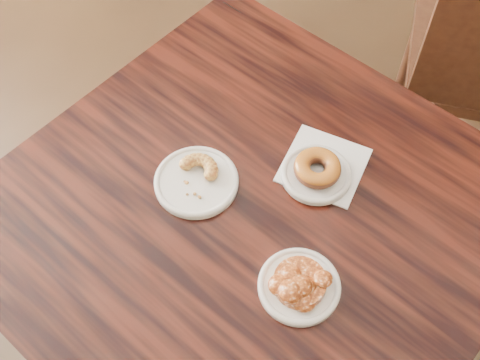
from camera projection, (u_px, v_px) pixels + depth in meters
The scene contains 9 objects.
floor at pixel (216, 298), 1.89m from camera, with size 5.00×5.00×0.00m, color black.
cafe_table at pixel (249, 286), 1.51m from camera, with size 0.96×0.96×0.75m, color black.
napkin at pixel (324, 165), 1.25m from camera, with size 0.16×0.16×0.00m, color white.
plate_donut at pixel (316, 174), 1.23m from camera, with size 0.14×0.14×0.01m, color silver.
plate_cruller at pixel (196, 182), 1.22m from camera, with size 0.17×0.17×0.01m, color silver.
plate_fritter at pixel (299, 286), 1.10m from camera, with size 0.15×0.15×0.01m, color silver.
glazed_donut at pixel (317, 168), 1.21m from camera, with size 0.10×0.10×0.03m, color #9C5F16.
apple_fritter at pixel (300, 281), 1.08m from camera, with size 0.14×0.14×0.03m, color #4F1C08, non-canonical shape.
cruller_fragment at pixel (196, 177), 1.21m from camera, with size 0.10×0.10×0.03m, color brown, non-canonical shape.
Camera 1 is at (0.39, -0.62, 1.78)m, focal length 45.00 mm.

